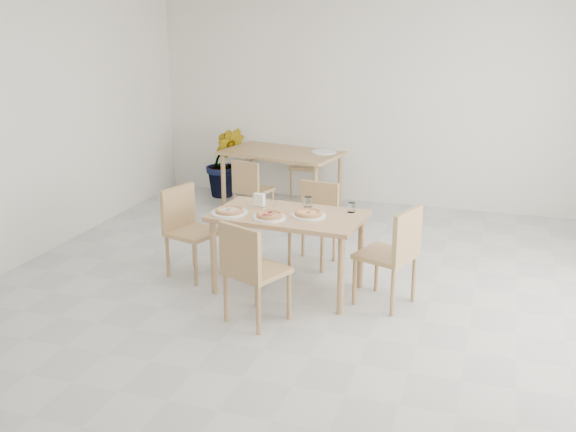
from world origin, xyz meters
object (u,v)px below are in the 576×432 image
(plate_pepperoni, at_px, (270,217))
(chair_back_n, at_px, (308,161))
(napkin_holder, at_px, (259,201))
(plate_empty, at_px, (324,152))
(pizza_mushroom, at_px, (229,210))
(chair_north, at_px, (315,217))
(main_table, at_px, (288,224))
(plate_margherita, at_px, (308,215))
(chair_east, at_px, (394,250))
(chair_south, at_px, (250,266))
(pizza_pepperoni, at_px, (270,215))
(potted_plant, at_px, (225,162))
(pizza_margherita, at_px, (308,213))
(second_table, at_px, (282,158))
(tumbler_a, at_px, (308,202))
(plate_mushroom, at_px, (230,213))
(tumbler_b, at_px, (351,207))
(chair_back_s, at_px, (250,187))
(chair_west, at_px, (187,225))

(plate_pepperoni, height_order, chair_back_n, chair_back_n)
(napkin_holder, relative_size, plate_empty, 0.40)
(pizza_mushroom, bearing_deg, chair_north, 60.23)
(main_table, bearing_deg, plate_margherita, -1.60)
(chair_east, xyz_separation_m, napkin_holder, (-1.31, 0.17, 0.29))
(chair_north, relative_size, chair_back_n, 1.01)
(chair_south, xyz_separation_m, pizza_pepperoni, (-0.03, 0.58, 0.27))
(plate_empty, distance_m, potted_plant, 1.49)
(plate_margherita, bearing_deg, chair_south, -110.34)
(plate_margherita, xyz_separation_m, plate_pepperoni, (-0.31, -0.16, 0.00))
(pizza_margherita, relative_size, pizza_mushroom, 1.07)
(pizza_pepperoni, distance_m, potted_plant, 3.52)
(pizza_margherita, distance_m, second_table, 2.87)
(plate_margherita, distance_m, pizza_pepperoni, 0.35)
(plate_margherita, height_order, potted_plant, potted_plant)
(chair_north, xyz_separation_m, plate_pepperoni, (-0.15, -0.97, 0.28))
(chair_south, relative_size, pizza_pepperoni, 2.84)
(tumbler_a, bearing_deg, plate_pepperoni, -116.47)
(plate_mushroom, xyz_separation_m, napkin_holder, (0.18, 0.29, 0.05))
(pizza_pepperoni, height_order, tumbler_b, tumbler_b)
(plate_mushroom, distance_m, potted_plant, 3.32)
(plate_margherita, xyz_separation_m, potted_plant, (-2.04, 2.88, -0.27))
(chair_south, height_order, chair_east, chair_east)
(chair_south, bearing_deg, second_table, -52.70)
(plate_mushroom, relative_size, tumbler_a, 3.38)
(tumbler_b, relative_size, napkin_holder, 0.70)
(chair_north, distance_m, plate_mushroom, 1.13)
(pizza_margherita, height_order, pizza_mushroom, same)
(plate_margherita, distance_m, chair_back_n, 3.51)
(pizza_margherita, relative_size, pizza_pepperoni, 0.94)
(tumbler_b, xyz_separation_m, chair_back_s, (-1.62, 1.64, -0.34))
(pizza_pepperoni, relative_size, chair_back_s, 0.40)
(chair_north, height_order, chair_west, chair_west)
(pizza_margherita, distance_m, potted_plant, 3.55)
(plate_margherita, distance_m, napkin_holder, 0.55)
(chair_south, xyz_separation_m, plate_margherita, (0.28, 0.75, 0.24))
(chair_west, xyz_separation_m, chair_back_s, (-0.02, 1.78, -0.06))
(plate_mushroom, distance_m, chair_back_n, 3.52)
(tumbler_a, height_order, chair_back_n, tumbler_a)
(chair_north, bearing_deg, chair_south, -88.26)
(chair_east, bearing_deg, chair_south, -36.08)
(chair_back_s, distance_m, chair_back_n, 1.50)
(chair_south, bearing_deg, pizza_pepperoni, -63.58)
(tumbler_a, height_order, second_table, tumbler_a)
(pizza_margherita, xyz_separation_m, chair_back_n, (-0.98, 3.36, -0.30))
(plate_pepperoni, relative_size, pizza_pepperoni, 0.94)
(plate_margherita, bearing_deg, tumbler_a, 107.59)
(napkin_holder, distance_m, plate_empty, 2.58)
(chair_east, relative_size, second_table, 0.55)
(pizza_margherita, bearing_deg, chair_north, 101.04)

